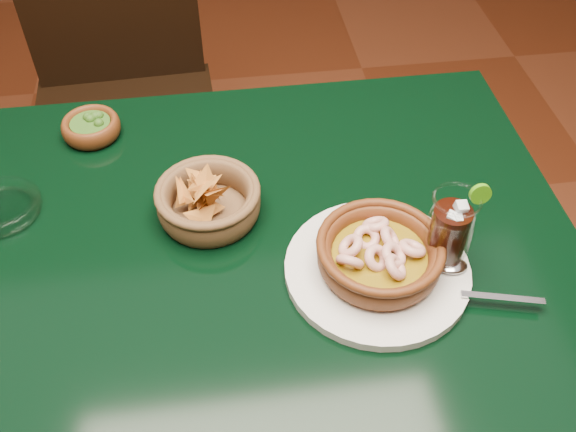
{
  "coord_description": "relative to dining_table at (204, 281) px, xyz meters",
  "views": [
    {
      "loc": [
        0.05,
        -0.68,
        1.5
      ],
      "look_at": [
        0.14,
        -0.02,
        0.81
      ],
      "focal_mm": 40.0,
      "sensor_mm": 36.0,
      "label": 1
    }
  ],
  "objects": [
    {
      "name": "glass_ashtray",
      "position": [
        -0.31,
        0.1,
        0.11
      ],
      "size": [
        0.14,
        0.14,
        0.03
      ],
      "color": "white",
      "rests_on": "dining_table"
    },
    {
      "name": "shrimp_plate",
      "position": [
        0.26,
        -0.1,
        0.13
      ],
      "size": [
        0.36,
        0.28,
        0.08
      ],
      "color": "silver",
      "rests_on": "dining_table"
    },
    {
      "name": "dining_table",
      "position": [
        0.0,
        0.0,
        0.0
      ],
      "size": [
        1.2,
        0.8,
        0.75
      ],
      "color": "black",
      "rests_on": "ground"
    },
    {
      "name": "cola_drink",
      "position": [
        0.36,
        -0.1,
        0.17
      ],
      "size": [
        0.14,
        0.14,
        0.16
      ],
      "color": "white",
      "rests_on": "dining_table"
    },
    {
      "name": "guacamole_ramekin",
      "position": [
        -0.18,
        0.29,
        0.12
      ],
      "size": [
        0.12,
        0.12,
        0.04
      ],
      "color": "#4F250F",
      "rests_on": "dining_table"
    },
    {
      "name": "dining_chair",
      "position": [
        -0.18,
        0.71,
        -0.11
      ],
      "size": [
        0.48,
        0.48,
        0.99
      ],
      "color": "black",
      "rests_on": "ground"
    },
    {
      "name": "chip_basket",
      "position": [
        0.02,
        0.06,
        0.13
      ],
      "size": [
        0.2,
        0.2,
        0.12
      ],
      "color": "brown",
      "rests_on": "dining_table"
    }
  ]
}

